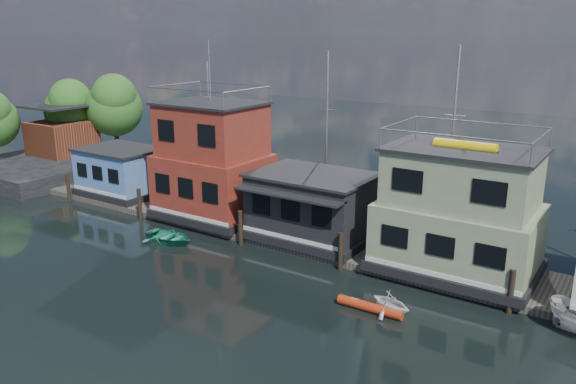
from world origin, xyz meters
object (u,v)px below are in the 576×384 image
Objects in this scene: houseboat_dark at (312,206)px; dinghy_white at (390,302)px; houseboat_green at (459,213)px; houseboat_blue at (122,171)px; dinghy_teal at (169,237)px; houseboat_red at (213,163)px; red_kayak at (370,307)px.

houseboat_dark reaches higher than dinghy_white.
houseboat_dark is 0.88× the size of houseboat_green.
houseboat_dark is at bearing -0.06° from houseboat_blue.
houseboat_dark reaches higher than houseboat_blue.
houseboat_dark is at bearing -179.88° from houseboat_green.
dinghy_teal is at bearing -26.37° from houseboat_blue.
houseboat_red is 16.70m from red_kayak.
houseboat_dark is 3.47× the size of dinghy_white.
houseboat_red reaches higher than houseboat_green.
houseboat_dark is 2.28× the size of red_kayak.
dinghy_white is (25.33, -5.91, -1.64)m from houseboat_blue.
houseboat_red reaches higher than houseboat_blue.
houseboat_red is at bearing 179.86° from houseboat_dark.
houseboat_dark is 9.22m from dinghy_teal.
houseboat_green is 7.40m from red_kayak.
houseboat_blue is 1.97× the size of red_kayak.
red_kayak is at bearing -107.82° from houseboat_green.
houseboat_dark is 9.97m from dinghy_white.
houseboat_blue is 1.85× the size of dinghy_teal.
houseboat_red is 5.57× the size of dinghy_white.
houseboat_blue reaches higher than red_kayak.
dinghy_white is (7.83, -5.89, -1.86)m from houseboat_dark.
houseboat_red reaches higher than red_kayak.
dinghy_white is at bearing 23.25° from red_kayak.
houseboat_red is 1.60× the size of houseboat_dark.
houseboat_red reaches higher than dinghy_white.
houseboat_green is 17.54m from dinghy_teal.
red_kayak is at bearing -41.99° from houseboat_dark.
red_kayak is at bearing 128.01° from dinghy_white.
dinghy_teal is at bearing 100.11° from dinghy_white.
red_kayak is (24.48, -6.30, -1.97)m from houseboat_blue.
dinghy_teal is (-15.34, 0.97, -0.20)m from dinghy_white.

